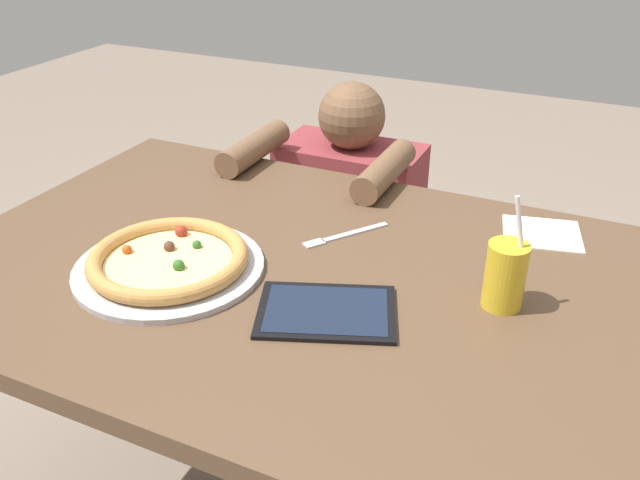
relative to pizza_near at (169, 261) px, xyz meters
The scene contains 7 objects.
dining_table 0.25m from the pizza_near, 29.02° to the left, with size 1.37×0.94×0.75m.
pizza_near is the anchor object (origin of this frame).
drink_cup_colored 0.63m from the pizza_near, 13.96° to the left, with size 0.07×0.07×0.21m.
paper_napkin 0.78m from the pizza_near, 35.82° to the left, with size 0.16×0.14×0.00m, color white.
fork 0.36m from the pizza_near, 46.74° to the left, with size 0.13×0.18×0.00m.
tablet 0.34m from the pizza_near, ahead, with size 0.28×0.24×0.01m.
diner_seated 0.86m from the pizza_near, 86.22° to the left, with size 0.44×0.53×0.92m.
Camera 1 is at (0.53, -0.99, 1.43)m, focal length 37.70 mm.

